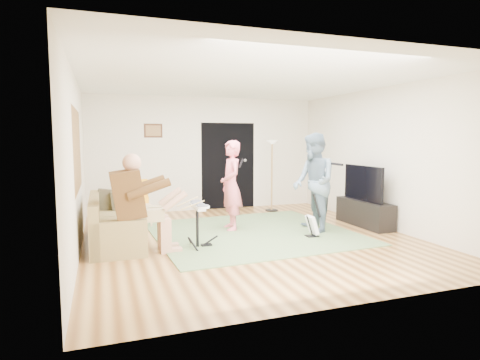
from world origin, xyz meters
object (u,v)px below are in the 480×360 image
Objects in this scene: guitarist at (314,183)px; drum_kit at (197,228)px; guitar_spare at (312,225)px; tv_cabinet at (364,213)px; sofa at (111,228)px; singer at (231,185)px; torchiere_lamp at (272,163)px; dining_chair at (141,209)px; television at (363,183)px.

drum_kit is at bearing -71.44° from guitarist.
guitar_spare is 0.55× the size of tv_cabinet.
singer is (2.18, 0.36, 0.58)m from sofa.
dining_chair is (-3.11, -0.64, -0.83)m from torchiere_lamp.
dining_chair is at bearing 160.99° from tv_cabinet.
television is at bearing 19.56° from guitar_spare.
drum_kit is at bearing -172.03° from television.
dining_chair reaches higher than tv_cabinet.
singer is at bearing -36.48° from dining_chair.
television is at bearing -25.77° from dining_chair.
singer reaches higher than torchiere_lamp.
torchiere_lamp is at bearing 117.55° from tv_cabinet.
drum_kit is (1.29, -0.65, 0.05)m from sofa.
sofa is at bearing 168.78° from guitar_spare.
guitarist reaches higher than sofa.
torchiere_lamp reaches higher than television.
guitar_spare is 2.77m from torchiere_lamp.
torchiere_lamp reaches higher than guitar_spare.
television reaches higher than drum_kit.
dining_chair is (0.59, 1.28, 0.06)m from sofa.
torchiere_lamp is at bearing 46.86° from drum_kit.
guitar_spare is at bearing -41.74° from dining_chair.
drum_kit is at bearing -26.80° from sofa.
singer is at bearing 9.49° from sofa.
torchiere_lamp is 1.85× the size of dining_chair.
television is (1.18, 0.13, -0.07)m from guitarist.
television is at bearing -63.54° from torchiere_lamp.
guitarist reaches higher than torchiere_lamp.
singer is at bearing 138.59° from guitar_spare.
guitar_spare is 0.85× the size of dining_chair.
tv_cabinet is (1.45, 0.50, 0.03)m from guitar_spare.
dining_chair is at bearing 160.78° from television.
sofa is at bearing -121.24° from dining_chair.
dining_chair is (-0.70, 1.93, 0.01)m from drum_kit.
television is (1.40, 0.50, 0.63)m from guitar_spare.
singer is 1.85× the size of dining_chair.
drum_kit is 2.05m from dining_chair.
sofa is 1.16× the size of torchiere_lamp.
tv_cabinet is 0.60m from television.
guitarist is 2.38× the size of guitar_spare.
drum_kit is 3.52m from television.
singer reaches higher than guitar_spare.
guitarist is at bearing -173.91° from tv_cabinet.
singer is 1.47× the size of television.
television is (3.45, 0.48, 0.53)m from drum_kit.
drum_kit is at bearing -133.14° from torchiere_lamp.
singer is 2.19× the size of guitar_spare.
singer is 1.21× the size of tv_cabinet.
drum_kit is at bearing -76.64° from dining_chair.
torchiere_lamp is 1.20× the size of tv_cabinet.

